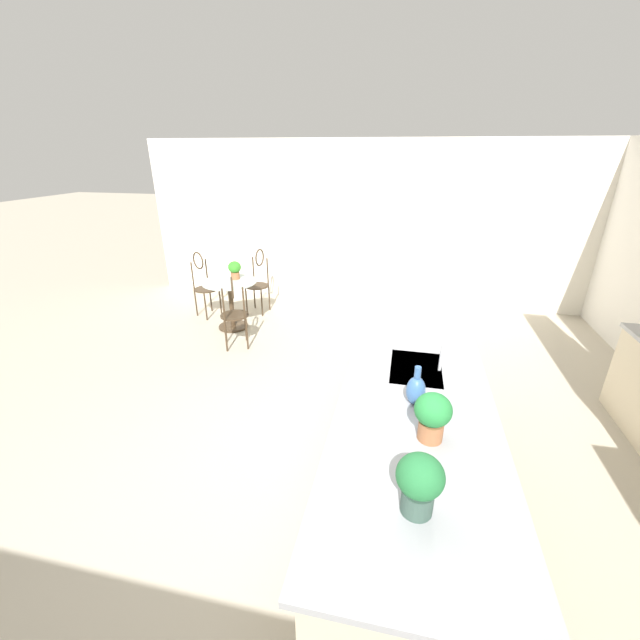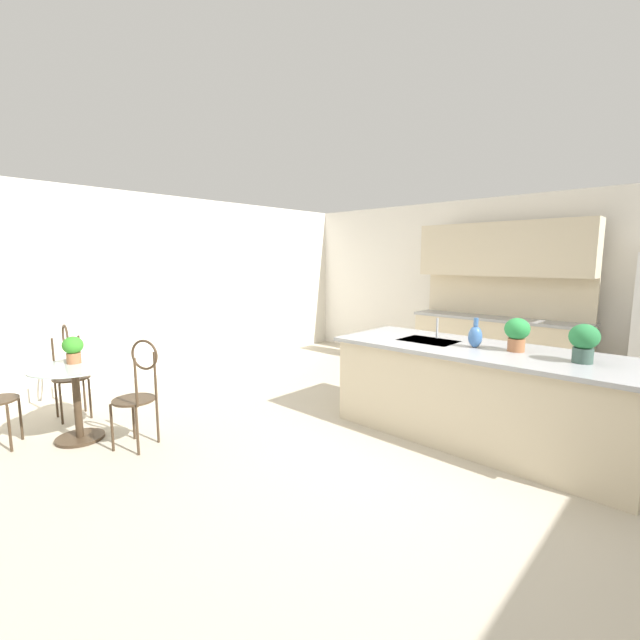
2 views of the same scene
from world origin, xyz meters
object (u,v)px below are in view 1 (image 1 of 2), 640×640
at_px(bistro_table, 231,300).
at_px(chair_toward_desk, 234,309).
at_px(potted_plant_counter_near, 433,414).
at_px(chair_near_window, 204,282).
at_px(potted_plant_on_table, 235,269).
at_px(potted_plant_counter_far, 420,482).
at_px(chair_by_island, 258,278).
at_px(vase_on_counter, 416,390).

bearing_deg(bistro_table, chair_toward_desk, 27.96).
bearing_deg(potted_plant_counter_near, chair_toward_desk, -136.58).
relative_size(chair_near_window, chair_toward_desk, 1.00).
height_order(potted_plant_on_table, potted_plant_counter_far, potted_plant_counter_far).
distance_m(chair_toward_desk, potted_plant_on_table, 0.87).
xyz_separation_m(bistro_table, chair_by_island, (-0.74, 0.17, 0.13)).
height_order(potted_plant_on_table, vase_on_counter, vase_on_counter).
bearing_deg(chair_near_window, potted_plant_counter_near, 43.45).
distance_m(chair_near_window, chair_toward_desk, 1.40).
height_order(chair_by_island, vase_on_counter, vase_on_counter).
bearing_deg(chair_toward_desk, potted_plant_counter_far, 36.91).
xyz_separation_m(chair_by_island, vase_on_counter, (3.55, 2.48, 0.46)).
bearing_deg(chair_toward_desk, potted_plant_counter_near, 43.42).
bearing_deg(chair_by_island, potted_plant_on_table, -11.85).
relative_size(chair_by_island, vase_on_counter, 3.62).
relative_size(potted_plant_on_table, potted_plant_counter_near, 0.87).
distance_m(chair_near_window, potted_plant_counter_far, 5.28).
bearing_deg(chair_near_window, vase_on_counter, 45.66).
distance_m(chair_near_window, potted_plant_on_table, 0.79).
bearing_deg(potted_plant_counter_far, chair_by_island, -150.83).
xyz_separation_m(potted_plant_counter_near, potted_plant_counter_far, (0.55, -0.08, 0.01)).
height_order(chair_near_window, chair_toward_desk, same).
distance_m(bistro_table, chair_toward_desk, 0.72).
relative_size(chair_near_window, vase_on_counter, 3.62).
relative_size(chair_toward_desk, potted_plant_counter_near, 3.36).
xyz_separation_m(bistro_table, potted_plant_counter_far, (3.71, 2.65, 0.66)).
bearing_deg(chair_by_island, potted_plant_counter_far, 29.17).
distance_m(potted_plant_on_table, potted_plant_counter_far, 4.65).
bearing_deg(chair_toward_desk, vase_on_counter, 46.59).
bearing_deg(potted_plant_on_table, bistro_table, -17.39).
bearing_deg(potted_plant_counter_far, bistro_table, -144.47).
bearing_deg(potted_plant_counter_far, chair_toward_desk, -143.09).
xyz_separation_m(chair_near_window, potted_plant_on_table, (0.25, 0.67, 0.32)).
distance_m(chair_near_window, chair_by_island, 0.87).
bearing_deg(potted_plant_counter_near, bistro_table, -139.16).
height_order(chair_by_island, potted_plant_counter_far, potted_plant_counter_far).
distance_m(potted_plant_counter_near, vase_on_counter, 0.37).
bearing_deg(potted_plant_counter_near, potted_plant_on_table, -140.76).
bearing_deg(potted_plant_on_table, chair_near_window, -110.75).
distance_m(chair_near_window, vase_on_counter, 4.60).
bearing_deg(vase_on_counter, bistro_table, -136.76).
xyz_separation_m(chair_by_island, potted_plant_counter_near, (3.90, 2.56, 0.52)).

